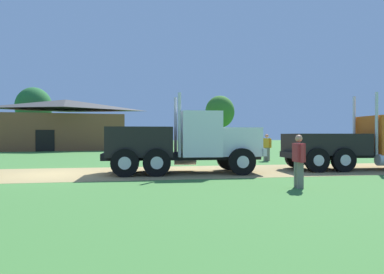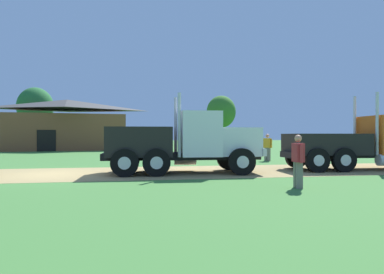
{
  "view_description": "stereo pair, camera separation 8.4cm",
  "coord_description": "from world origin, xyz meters",
  "px_view_note": "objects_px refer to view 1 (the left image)",
  "views": [
    {
      "loc": [
        2.98,
        -15.93,
        1.64
      ],
      "look_at": [
        5.95,
        -0.1,
        1.57
      ],
      "focal_mm": 33.57,
      "sensor_mm": 36.0,
      "label": 1
    },
    {
      "loc": [
        3.07,
        -15.94,
        1.64
      ],
      "look_at": [
        5.95,
        -0.1,
        1.57
      ],
      "focal_mm": 33.57,
      "sensor_mm": 36.0,
      "label": 2
    }
  ],
  "objects_px": {
    "truck_foreground_white": "(183,143)",
    "shed_building": "(66,126)",
    "truck_near_right": "(367,144)",
    "visitor_far_side": "(267,146)",
    "visitor_by_barrel": "(299,159)"
  },
  "relations": [
    {
      "from": "truck_near_right",
      "to": "shed_building",
      "type": "bearing_deg",
      "value": 124.45
    },
    {
      "from": "truck_foreground_white",
      "to": "truck_near_right",
      "type": "height_order",
      "value": "truck_near_right"
    },
    {
      "from": "visitor_far_side",
      "to": "shed_building",
      "type": "relative_size",
      "value": 0.13
    },
    {
      "from": "visitor_by_barrel",
      "to": "truck_foreground_white",
      "type": "bearing_deg",
      "value": 119.36
    },
    {
      "from": "shed_building",
      "to": "visitor_by_barrel",
      "type": "bearing_deg",
      "value": -69.39
    },
    {
      "from": "truck_foreground_white",
      "to": "truck_near_right",
      "type": "relative_size",
      "value": 0.86
    },
    {
      "from": "truck_foreground_white",
      "to": "visitor_by_barrel",
      "type": "relative_size",
      "value": 4.17
    },
    {
      "from": "truck_near_right",
      "to": "visitor_far_side",
      "type": "xyz_separation_m",
      "value": [
        -2.58,
        6.23,
        -0.3
      ]
    },
    {
      "from": "visitor_far_side",
      "to": "shed_building",
      "type": "height_order",
      "value": "shed_building"
    },
    {
      "from": "visitor_far_side",
      "to": "shed_building",
      "type": "distance_m",
      "value": 25.28
    },
    {
      "from": "visitor_far_side",
      "to": "shed_building",
      "type": "xyz_separation_m",
      "value": [
        -15.4,
        19.97,
        1.76
      ]
    },
    {
      "from": "visitor_by_barrel",
      "to": "shed_building",
      "type": "height_order",
      "value": "shed_building"
    },
    {
      "from": "truck_foreground_white",
      "to": "shed_building",
      "type": "xyz_separation_m",
      "value": [
        -8.94,
        26.28,
        1.39
      ]
    },
    {
      "from": "visitor_by_barrel",
      "to": "visitor_far_side",
      "type": "bearing_deg",
      "value": 72.32
    },
    {
      "from": "truck_near_right",
      "to": "visitor_far_side",
      "type": "height_order",
      "value": "truck_near_right"
    }
  ]
}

